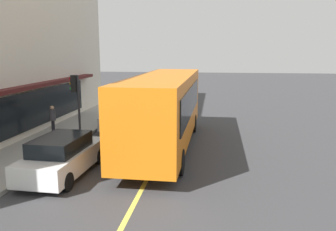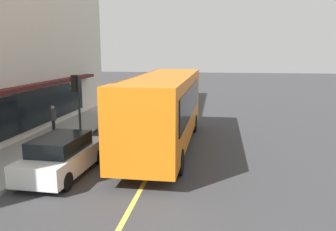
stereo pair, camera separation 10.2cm
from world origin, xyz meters
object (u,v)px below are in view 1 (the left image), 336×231
(traffic_light, at_px, (75,90))
(pedestrian_mid_block, at_px, (53,117))
(car_white, at_px, (63,156))
(car_silver, at_px, (123,115))
(bus, at_px, (165,107))

(traffic_light, distance_m, pedestrian_mid_block, 1.96)
(traffic_light, relative_size, car_white, 0.73)
(traffic_light, bearing_deg, car_white, -162.58)
(traffic_light, bearing_deg, pedestrian_mid_block, 99.57)
(car_silver, distance_m, pedestrian_mid_block, 4.20)
(car_silver, bearing_deg, bus, -142.25)
(bus, distance_m, traffic_light, 5.36)
(traffic_light, height_order, car_silver, traffic_light)
(traffic_light, height_order, pedestrian_mid_block, traffic_light)
(bus, xyz_separation_m, pedestrian_mid_block, (1.39, 6.36, -0.91))
(bus, distance_m, car_silver, 5.30)
(bus, bearing_deg, car_silver, 37.75)
(bus, height_order, car_silver, bus)
(car_silver, xyz_separation_m, car_white, (-8.24, 0.12, 0.00))
(traffic_light, bearing_deg, car_silver, -37.85)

